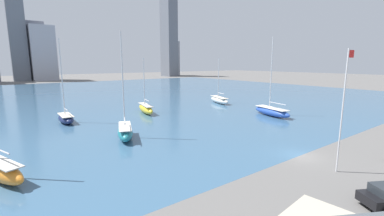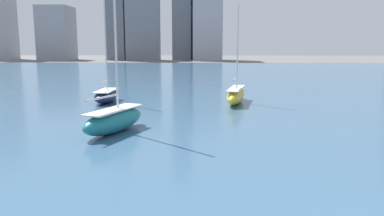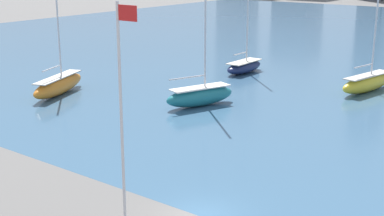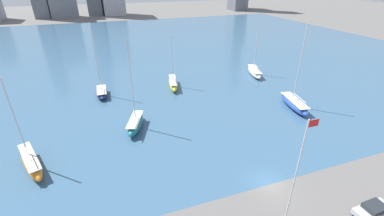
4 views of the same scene
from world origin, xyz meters
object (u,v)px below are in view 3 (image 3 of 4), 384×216
at_px(sailboat_orange, 59,85).
at_px(sailboat_teal, 200,95).
at_px(sailboat_navy, 244,66).
at_px(flag_pole, 122,120).
at_px(sailboat_yellow, 367,82).

xyz_separation_m(sailboat_orange, sailboat_teal, (14.55, 5.31, 0.02)).
distance_m(sailboat_orange, sailboat_navy, 23.30).
bearing_deg(sailboat_orange, flag_pole, -54.44).
bearing_deg(sailboat_yellow, sailboat_navy, -169.82).
bearing_deg(flag_pole, sailboat_orange, 146.40).
distance_m(sailboat_orange, sailboat_teal, 15.49).
distance_m(flag_pole, sailboat_navy, 43.17).
distance_m(sailboat_yellow, sailboat_navy, 15.69).
bearing_deg(sailboat_yellow, sailboat_orange, -129.29).
xyz_separation_m(flag_pole, sailboat_orange, (-27.09, 18.00, -5.45)).
height_order(flag_pole, sailboat_yellow, flag_pole).
bearing_deg(flag_pole, sailboat_yellow, 92.40).
bearing_deg(sailboat_teal, sailboat_yellow, 75.43).
height_order(sailboat_orange, sailboat_teal, sailboat_teal).
relative_size(flag_pole, sailboat_navy, 0.80).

